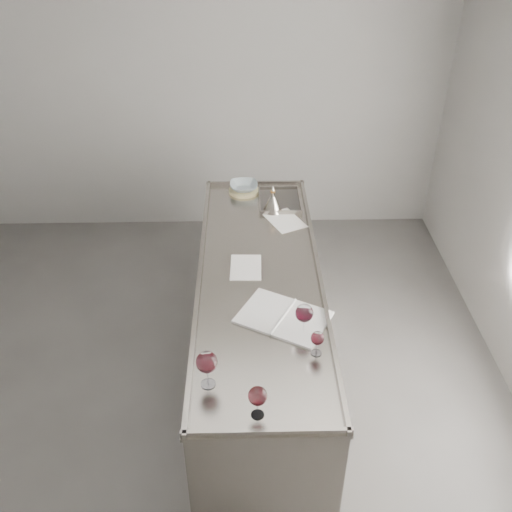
{
  "coord_description": "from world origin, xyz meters",
  "views": [
    {
      "loc": [
        0.41,
        -2.52,
        3.04
      ],
      "look_at": [
        0.48,
        0.39,
        1.02
      ],
      "focal_mm": 40.0,
      "sensor_mm": 36.0,
      "label": 1
    }
  ],
  "objects_px": {
    "wine_glass_right": "(304,314)",
    "wine_glass_small": "(317,339)",
    "wine_glass_middle": "(258,397)",
    "wine_funnel": "(273,203)",
    "counter": "(259,331)",
    "wine_glass_left": "(207,363)",
    "notebook": "(283,317)",
    "ceramic_bowl": "(244,186)"
  },
  "relations": [
    {
      "from": "wine_glass_right",
      "to": "wine_glass_small",
      "type": "xyz_separation_m",
      "value": [
        0.05,
        -0.16,
        -0.03
      ]
    },
    {
      "from": "wine_glass_middle",
      "to": "wine_funnel",
      "type": "distance_m",
      "value": 1.87
    },
    {
      "from": "wine_glass_middle",
      "to": "wine_glass_right",
      "type": "xyz_separation_m",
      "value": [
        0.26,
        0.55,
        0.01
      ]
    },
    {
      "from": "wine_glass_small",
      "to": "counter",
      "type": "bearing_deg",
      "value": 111.77
    },
    {
      "from": "wine_glass_right",
      "to": "wine_glass_left",
      "type": "bearing_deg",
      "value": -144.18
    },
    {
      "from": "wine_glass_small",
      "to": "notebook",
      "type": "xyz_separation_m",
      "value": [
        -0.15,
        0.28,
        -0.09
      ]
    },
    {
      "from": "counter",
      "to": "wine_glass_middle",
      "type": "bearing_deg",
      "value": -92.07
    },
    {
      "from": "wine_glass_small",
      "to": "wine_funnel",
      "type": "bearing_deg",
      "value": 96.17
    },
    {
      "from": "wine_glass_right",
      "to": "wine_glass_middle",
      "type": "bearing_deg",
      "value": -115.28
    },
    {
      "from": "wine_glass_left",
      "to": "wine_funnel",
      "type": "xyz_separation_m",
      "value": [
        0.39,
        1.67,
        -0.08
      ]
    },
    {
      "from": "ceramic_bowl",
      "to": "wine_funnel",
      "type": "bearing_deg",
      "value": -55.28
    },
    {
      "from": "wine_glass_small",
      "to": "ceramic_bowl",
      "type": "height_order",
      "value": "wine_glass_small"
    },
    {
      "from": "counter",
      "to": "wine_glass_small",
      "type": "distance_m",
      "value": 0.93
    },
    {
      "from": "wine_glass_middle",
      "to": "wine_glass_small",
      "type": "xyz_separation_m",
      "value": [
        0.31,
        0.39,
        -0.02
      ]
    },
    {
      "from": "counter",
      "to": "wine_glass_small",
      "type": "xyz_separation_m",
      "value": [
        0.27,
        -0.69,
        0.57
      ]
    },
    {
      "from": "ceramic_bowl",
      "to": "wine_funnel",
      "type": "height_order",
      "value": "wine_funnel"
    },
    {
      "from": "wine_glass_middle",
      "to": "wine_glass_small",
      "type": "relative_size",
      "value": 1.21
    },
    {
      "from": "wine_glass_right",
      "to": "notebook",
      "type": "relative_size",
      "value": 0.33
    },
    {
      "from": "wine_glass_left",
      "to": "wine_glass_middle",
      "type": "height_order",
      "value": "wine_glass_left"
    },
    {
      "from": "counter",
      "to": "notebook",
      "type": "distance_m",
      "value": 0.64
    },
    {
      "from": "wine_funnel",
      "to": "wine_glass_right",
      "type": "bearing_deg",
      "value": -85.45
    },
    {
      "from": "ceramic_bowl",
      "to": "wine_glass_small",
      "type": "bearing_deg",
      "value": -78.28
    },
    {
      "from": "wine_glass_small",
      "to": "ceramic_bowl",
      "type": "relative_size",
      "value": 0.68
    },
    {
      "from": "wine_glass_middle",
      "to": "notebook",
      "type": "xyz_separation_m",
      "value": [
        0.16,
        0.67,
        -0.12
      ]
    },
    {
      "from": "wine_glass_left",
      "to": "wine_funnel",
      "type": "bearing_deg",
      "value": 76.79
    },
    {
      "from": "notebook",
      "to": "ceramic_bowl",
      "type": "relative_size",
      "value": 2.73
    },
    {
      "from": "notebook",
      "to": "wine_glass_left",
      "type": "bearing_deg",
      "value": -101.01
    },
    {
      "from": "wine_glass_right",
      "to": "ceramic_bowl",
      "type": "bearing_deg",
      "value": 100.98
    },
    {
      "from": "ceramic_bowl",
      "to": "wine_glass_middle",
      "type": "bearing_deg",
      "value": -88.61
    },
    {
      "from": "wine_glass_left",
      "to": "notebook",
      "type": "bearing_deg",
      "value": 50.47
    },
    {
      "from": "wine_glass_left",
      "to": "notebook",
      "type": "height_order",
      "value": "wine_glass_left"
    },
    {
      "from": "counter",
      "to": "ceramic_bowl",
      "type": "bearing_deg",
      "value": 94.86
    },
    {
      "from": "wine_glass_small",
      "to": "notebook",
      "type": "bearing_deg",
      "value": 118.66
    },
    {
      "from": "wine_glass_left",
      "to": "wine_glass_right",
      "type": "relative_size",
      "value": 1.08
    },
    {
      "from": "wine_glass_left",
      "to": "wine_funnel",
      "type": "relative_size",
      "value": 0.98
    },
    {
      "from": "wine_glass_right",
      "to": "notebook",
      "type": "height_order",
      "value": "wine_glass_right"
    },
    {
      "from": "wine_glass_left",
      "to": "wine_glass_small",
      "type": "relative_size",
      "value": 1.44
    },
    {
      "from": "counter",
      "to": "ceramic_bowl",
      "type": "distance_m",
      "value": 1.2
    },
    {
      "from": "wine_glass_right",
      "to": "ceramic_bowl",
      "type": "relative_size",
      "value": 0.9
    },
    {
      "from": "wine_glass_left",
      "to": "ceramic_bowl",
      "type": "relative_size",
      "value": 0.97
    },
    {
      "from": "counter",
      "to": "wine_glass_middle",
      "type": "relative_size",
      "value": 13.94
    },
    {
      "from": "wine_glass_left",
      "to": "ceramic_bowl",
      "type": "xyz_separation_m",
      "value": [
        0.18,
        1.97,
        -0.1
      ]
    }
  ]
}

